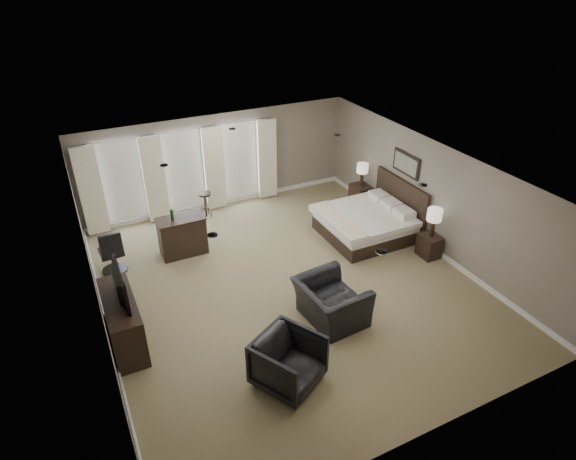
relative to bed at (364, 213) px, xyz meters
name	(u,v)px	position (x,y,z in m)	size (l,w,h in m)	color
room	(288,233)	(-2.58, -0.99, 0.63)	(7.60, 8.60, 2.64)	#766B4B
window_bay	(185,173)	(-3.58, 3.12, 0.54)	(5.25, 0.20, 2.30)	silver
bed	(364,213)	(0.00, 0.00, 0.00)	(2.09, 2.00, 1.33)	silver
nightstand_near	(429,246)	(0.89, -1.45, -0.40)	(0.40, 0.49, 0.54)	black
nightstand_far	(360,195)	(0.89, 1.45, -0.36)	(0.46, 0.56, 0.61)	black
lamp_near	(433,223)	(0.89, -1.45, 0.22)	(0.34, 0.34, 0.70)	beige
lamp_far	(362,175)	(0.89, 1.45, 0.27)	(0.31, 0.31, 0.65)	beige
wall_art	(406,164)	(1.12, 0.00, 1.08)	(0.04, 0.96, 0.56)	slate
dresser	(123,321)	(-6.03, -1.25, -0.18)	(0.54, 1.67, 0.97)	black
tv	(117,297)	(-6.03, -1.25, 0.38)	(1.09, 0.63, 0.14)	black
armchair_near	(331,296)	(-2.34, -2.37, -0.11)	(1.28, 0.83, 1.12)	black
armchair_far	(288,360)	(-3.77, -3.44, -0.16)	(0.98, 0.92, 1.01)	black
bar_counter	(182,236)	(-4.25, 1.21, -0.19)	(1.10, 0.57, 0.96)	black
bar_stool_left	(175,241)	(-4.45, 1.16, -0.25)	(0.39, 0.39, 0.82)	black
bar_stool_right	(205,205)	(-3.21, 2.73, -0.31)	(0.33, 0.33, 0.70)	black
desk_chair	(111,251)	(-5.86, 1.18, -0.13)	(0.55, 0.55, 1.08)	black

